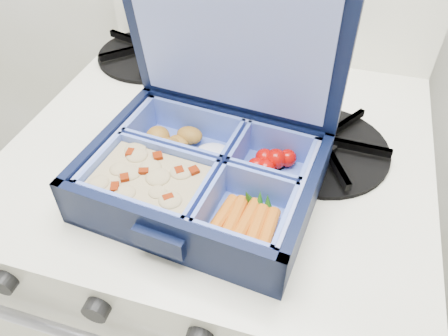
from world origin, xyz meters
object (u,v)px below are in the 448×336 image
(stove, at_px, (226,289))
(bento_box, at_px, (203,176))
(burner_grate, at_px, (321,142))
(fork, at_px, (249,128))

(stove, xyz_separation_m, bento_box, (0.01, -0.12, 0.43))
(burner_grate, distance_m, fork, 0.10)
(stove, bearing_deg, bento_box, -86.68)
(bento_box, relative_size, fork, 1.51)
(bento_box, relative_size, burner_grate, 1.40)
(stove, xyz_separation_m, fork, (0.03, 0.01, 0.40))
(fork, bearing_deg, stove, -108.88)
(stove, bearing_deg, fork, 21.81)
(fork, bearing_deg, burner_grate, 41.45)
(burner_grate, xyz_separation_m, fork, (-0.10, 0.01, -0.01))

